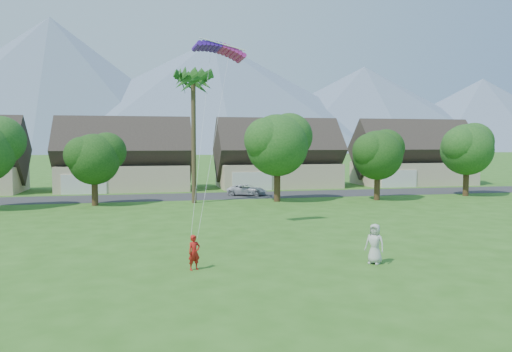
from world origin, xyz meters
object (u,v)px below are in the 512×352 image
object	(u,v)px
watcher	(375,244)
parked_car	(247,190)
kite_flyer	(194,252)
parafoil_kite	(220,48)

from	to	relation	value
watcher	parked_car	distance (m)	30.89
kite_flyer	parafoil_kite	bearing A→B (deg)	52.22
kite_flyer	parafoil_kite	xyz separation A→B (m)	(2.58, 9.62, 10.98)
parafoil_kite	kite_flyer	bearing A→B (deg)	-119.17
kite_flyer	watcher	xyz separation A→B (m)	(8.54, -0.66, 0.16)
parked_car	parafoil_kite	size ratio (longest dim) A/B	1.22
watcher	parafoil_kite	bearing A→B (deg)	167.47
kite_flyer	watcher	bearing A→B (deg)	-27.20
kite_flyer	parked_car	distance (m)	31.37
watcher	parafoil_kite	size ratio (longest dim) A/B	0.55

